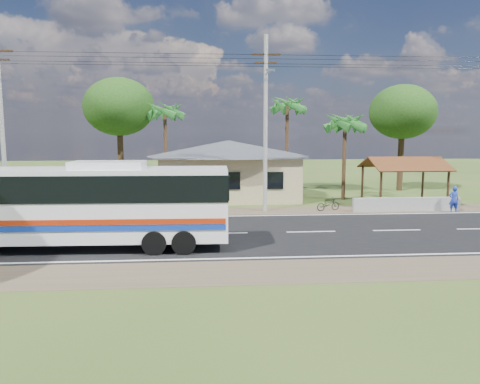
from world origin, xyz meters
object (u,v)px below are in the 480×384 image
object	(u,v)px
waiting_shed	(404,165)
coach_bus	(85,199)
person	(454,199)
motorcycle	(328,204)

from	to	relation	value
waiting_shed	coach_bus	world-z (taller)	coach_bus
coach_bus	person	xyz separation A→B (m)	(20.78, 7.52, -1.36)
coach_bus	motorcycle	distance (m)	15.88
coach_bus	motorcycle	world-z (taller)	coach_bus
person	motorcycle	bearing A→B (deg)	-1.65
waiting_shed	person	world-z (taller)	waiting_shed
motorcycle	person	distance (m)	7.81
waiting_shed	person	distance (m)	4.39
waiting_shed	motorcycle	world-z (taller)	waiting_shed
motorcycle	person	world-z (taller)	person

